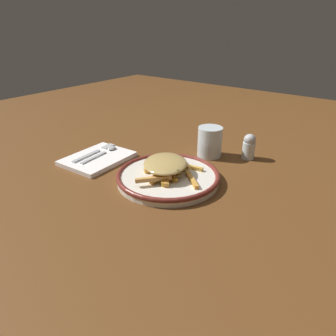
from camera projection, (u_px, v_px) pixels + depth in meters
ground_plane at (168, 181)px, 0.85m from camera, size 2.60×2.60×0.00m
plate at (168, 176)px, 0.85m from camera, size 0.28×0.28×0.03m
fries_heap at (166, 166)px, 0.84m from camera, size 0.21×0.20×0.04m
napkin at (98, 158)px, 0.97m from camera, size 0.16×0.21×0.01m
fork at (94, 152)px, 0.99m from camera, size 0.03×0.18×0.00m
spoon at (105, 152)px, 0.99m from camera, size 0.03×0.15×0.01m
water_glass at (209, 142)px, 0.99m from camera, size 0.08×0.08×0.10m
salt_shaker at (249, 146)px, 0.97m from camera, size 0.04×0.04×0.08m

